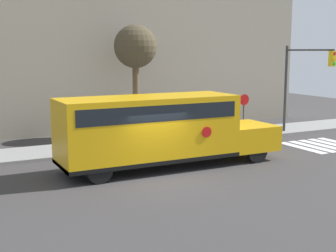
{
  "coord_description": "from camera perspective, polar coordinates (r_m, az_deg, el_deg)",
  "views": [
    {
      "loc": [
        -7.8,
        -15.8,
        4.92
      ],
      "look_at": [
        1.34,
        2.07,
        1.69
      ],
      "focal_mm": 50.0,
      "sensor_mm": 36.0,
      "label": 1
    }
  ],
  "objects": [
    {
      "name": "crosswalk_stripes",
      "position": [
        25.95,
        18.28,
        -2.23
      ],
      "size": [
        3.3,
        3.2,
        0.01
      ],
      "color": "white",
      "rests_on": "ground"
    },
    {
      "name": "tree_far_sidewalk",
      "position": [
        26.82,
        -4.0,
        9.42
      ],
      "size": [
        2.45,
        2.45,
        6.39
      ],
      "color": "brown",
      "rests_on": "ground"
    },
    {
      "name": "stop_sign",
      "position": [
        26.91,
        9.23,
        1.99
      ],
      "size": [
        0.63,
        0.1,
        2.5
      ],
      "color": "#38383A",
      "rests_on": "ground"
    },
    {
      "name": "ground_plane",
      "position": [
        18.29,
        -0.78,
        -6.45
      ],
      "size": [
        60.0,
        60.0,
        0.0
      ],
      "primitive_type": "plane",
      "color": "#3A3838"
    },
    {
      "name": "school_bus",
      "position": [
        19.57,
        -1.16,
        -0.22
      ],
      "size": [
        9.79,
        2.57,
        3.07
      ],
      "color": "#EAA80F",
      "rests_on": "ground"
    },
    {
      "name": "building_backdrop",
      "position": [
        29.87,
        -12.17,
        11.76
      ],
      "size": [
        32.0,
        4.0,
        12.76
      ],
      "color": "#9E937F",
      "rests_on": "ground"
    },
    {
      "name": "sidewalk_strip",
      "position": [
        24.11,
        -7.65,
        -2.52
      ],
      "size": [
        44.0,
        3.0,
        0.15
      ],
      "color": "gray",
      "rests_on": "ground"
    },
    {
      "name": "traffic_light",
      "position": [
        27.72,
        15.9,
        5.86
      ],
      "size": [
        0.28,
        3.74,
        5.21
      ],
      "color": "#38383A",
      "rests_on": "ground"
    }
  ]
}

